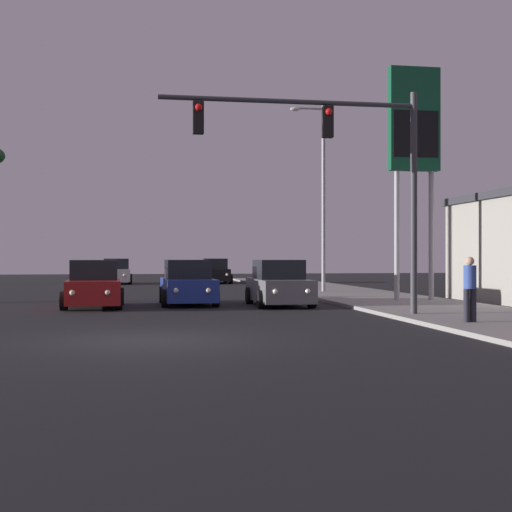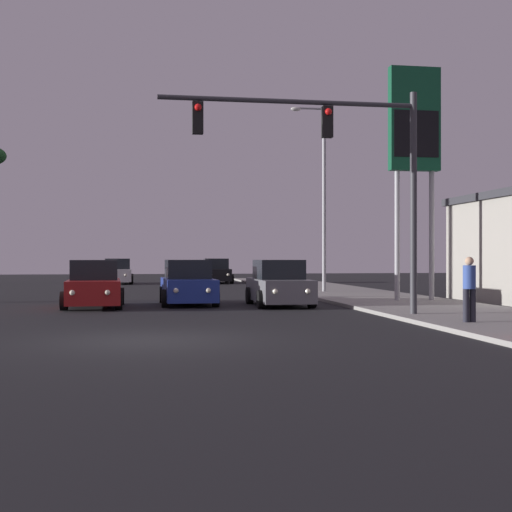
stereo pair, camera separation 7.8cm
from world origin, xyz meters
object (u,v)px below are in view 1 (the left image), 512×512
car_red (94,286)px  traffic_light_mast (343,155)px  car_grey (279,285)px  pedestrian_on_sidewalk (470,286)px  street_lamp (321,188)px  gas_station_sign (414,132)px  car_white (116,272)px  car_black (215,272)px  car_blue (188,284)px

car_red → traffic_light_mast: size_ratio=0.57×
car_grey → pedestrian_on_sidewalk: pedestrian_on_sidewalk is taller
street_lamp → gas_station_sign: 7.74m
car_grey → traffic_light_mast: traffic_light_mast is taller
car_white → street_lamp: street_lamp is taller
car_white → car_black: bearing=-179.4°
car_blue → car_black: bearing=-100.4°
traffic_light_mast → gas_station_sign: gas_station_sign is taller
car_red → traffic_light_mast: traffic_light_mast is taller
street_lamp → gas_station_sign: (1.78, -7.38, 1.50)m
car_black → traffic_light_mast: size_ratio=0.57×
car_black → car_white: 6.60m
gas_station_sign → car_blue: bearing=176.5°
car_white → car_red: same height
car_white → car_blue: size_ratio=1.00×
car_white → car_red: size_ratio=0.99×
traffic_light_mast → pedestrian_on_sidewalk: 5.30m
street_lamp → car_black: bearing=103.4°
car_black → pedestrian_on_sidewalk: size_ratio=2.60×
car_white → pedestrian_on_sidewalk: pedestrian_on_sidewalk is taller
traffic_light_mast → car_white: bearing=104.3°
gas_station_sign → car_white: bearing=118.4°
car_black → gas_station_sign: (5.33, -22.23, 5.86)m
street_lamp → car_white: bearing=124.6°
car_white → car_blue: same height
street_lamp → gas_station_sign: bearing=-76.4°
car_red → car_blue: (3.38, 0.87, 0.00)m
traffic_light_mast → gas_station_sign: 8.08m
car_red → street_lamp: size_ratio=0.48×
pedestrian_on_sidewalk → traffic_light_mast: bearing=132.4°
traffic_light_mast → gas_station_sign: (4.72, 6.28, 1.88)m
car_blue → car_white: bearing=-83.0°
car_blue → gas_station_sign: size_ratio=0.48×
street_lamp → pedestrian_on_sidewalk: street_lamp is taller
car_grey → gas_station_sign: bearing=-174.4°
car_red → car_grey: bearing=175.7°
car_black → car_red: 23.54m
car_white → car_blue: bearing=97.9°
street_lamp → gas_station_sign: same height
car_grey → traffic_light_mast: 6.99m
car_red → pedestrian_on_sidewalk: pedestrian_on_sidewalk is taller
car_blue → traffic_light_mast: (3.98, -6.81, 3.98)m
car_black → car_red: bearing=75.6°
car_grey → gas_station_sign: 8.02m
car_white → car_red: (-0.15, -22.42, 0.00)m
car_black → pedestrian_on_sidewalk: (3.16, -31.30, 0.27)m
car_grey → pedestrian_on_sidewalk: 9.11m
car_red → gas_station_sign: (12.08, 0.33, 5.86)m
car_blue → car_grey: bearing=159.6°
car_blue → traffic_light_mast: 8.84m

